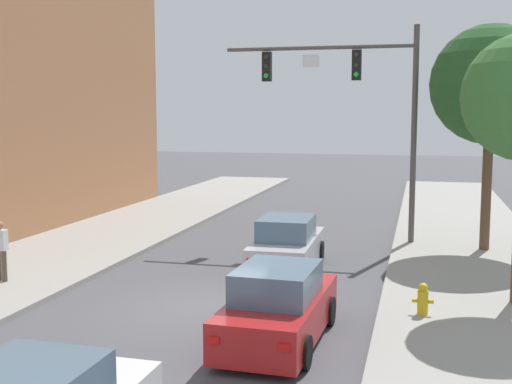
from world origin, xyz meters
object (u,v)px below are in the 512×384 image
(car_following_red, at_px, (278,308))
(fire_hydrant, at_px, (423,299))
(car_lead_silver, at_px, (287,246))
(street_tree_second, at_px, (491,85))
(pedestrian_sidewalk_left_walker, at_px, (0,248))
(traffic_signal_mast, at_px, (359,93))

(car_following_red, height_order, fire_hydrant, car_following_red)
(car_lead_silver, xyz_separation_m, street_tree_second, (5.94, 3.75, 4.84))
(pedestrian_sidewalk_left_walker, xyz_separation_m, street_tree_second, (13.00, 7.60, 4.50))
(car_following_red, distance_m, fire_hydrant, 3.59)
(traffic_signal_mast, distance_m, pedestrian_sidewalk_left_walker, 12.76)
(car_lead_silver, height_order, car_following_red, same)
(traffic_signal_mast, xyz_separation_m, pedestrian_sidewalk_left_walker, (-8.69, -8.30, -4.29))
(pedestrian_sidewalk_left_walker, bearing_deg, street_tree_second, 30.30)
(pedestrian_sidewalk_left_walker, bearing_deg, car_following_red, -16.16)
(traffic_signal_mast, relative_size, car_lead_silver, 1.76)
(traffic_signal_mast, bearing_deg, car_following_red, -92.89)
(pedestrian_sidewalk_left_walker, bearing_deg, fire_hydrant, -1.11)
(car_lead_silver, bearing_deg, pedestrian_sidewalk_left_walker, -151.47)
(car_lead_silver, height_order, street_tree_second, street_tree_second)
(fire_hydrant, height_order, street_tree_second, street_tree_second)
(traffic_signal_mast, height_order, car_lead_silver, traffic_signal_mast)
(fire_hydrant, bearing_deg, car_following_red, -143.13)
(car_lead_silver, bearing_deg, street_tree_second, 32.31)
(traffic_signal_mast, xyz_separation_m, car_lead_silver, (-1.62, -4.46, -4.63))
(car_following_red, relative_size, pedestrian_sidewalk_left_walker, 2.62)
(car_following_red, bearing_deg, pedestrian_sidewalk_left_walker, 163.84)
(car_lead_silver, height_order, pedestrian_sidewalk_left_walker, pedestrian_sidewalk_left_walker)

